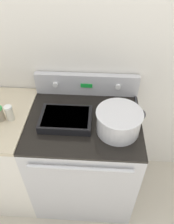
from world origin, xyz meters
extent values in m
plane|color=beige|center=(0.00, 0.00, 0.00)|extent=(12.00, 12.00, 0.00)
cube|color=silver|center=(0.00, 0.70, 1.25)|extent=(8.00, 0.05, 2.50)
cube|color=#BCBCC1|center=(0.00, 0.33, 0.45)|extent=(0.80, 0.66, 0.89)
cube|color=black|center=(0.00, 0.33, 0.90)|extent=(0.80, 0.66, 0.02)
cylinder|color=silver|center=(0.00, -0.02, 0.83)|extent=(0.66, 0.02, 0.02)
cube|color=#BCBCC1|center=(0.00, 0.64, 1.00)|extent=(0.80, 0.05, 0.18)
cylinder|color=white|center=(-0.24, 0.60, 1.01)|extent=(0.04, 0.02, 0.04)
cylinder|color=white|center=(0.24, 0.60, 1.01)|extent=(0.04, 0.02, 0.04)
cube|color=green|center=(0.00, 0.60, 1.01)|extent=(0.09, 0.01, 0.03)
cube|color=silver|center=(-0.71, 0.33, 0.45)|extent=(0.62, 0.66, 0.89)
cylinder|color=silver|center=(0.23, 0.24, 0.99)|extent=(0.28, 0.28, 0.16)
torus|color=silver|center=(0.23, 0.24, 1.07)|extent=(0.30, 0.30, 0.01)
cylinder|color=beige|center=(0.23, 0.24, 1.06)|extent=(0.26, 0.26, 0.02)
cube|color=black|center=(-0.12, 0.30, 0.94)|extent=(0.35, 0.25, 0.06)
cube|color=#B2894C|center=(-0.12, 0.30, 0.95)|extent=(0.31, 0.22, 0.03)
cylinder|color=#333338|center=(0.39, 0.49, 0.92)|extent=(0.01, 0.25, 0.01)
sphere|color=#333338|center=(0.39, 0.36, 0.95)|extent=(0.08, 0.08, 0.08)
cylinder|color=beige|center=(-0.51, 0.29, 0.98)|extent=(0.05, 0.05, 0.10)
cylinder|color=white|center=(-0.51, 0.29, 1.03)|extent=(0.05, 0.05, 0.01)
cylinder|color=gray|center=(-0.57, 0.28, 0.97)|extent=(0.05, 0.05, 0.10)
camera|label=1|loc=(0.09, -0.77, 1.98)|focal=35.00mm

